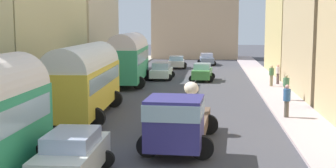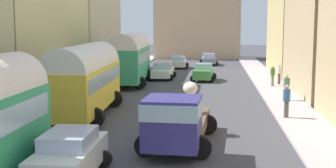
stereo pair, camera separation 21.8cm
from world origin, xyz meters
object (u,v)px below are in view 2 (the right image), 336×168
(pedestrian_0, at_px, (287,87))
(parked_bus_2, at_px, (130,56))
(cargo_truck_0, at_px, (177,119))
(car_0, at_px, (204,72))
(car_4, at_px, (178,62))
(car_1, at_px, (209,59))
(pedestrian_2, at_px, (279,74))
(pedestrian_1, at_px, (287,100))
(pedestrian_3, at_px, (273,75))
(car_3, at_px, (163,71))
(parked_bus_1, at_px, (84,77))
(car_2, at_px, (70,155))

(pedestrian_0, bearing_deg, parked_bus_2, 146.64)
(cargo_truck_0, xyz_separation_m, car_0, (0.44, 22.87, -0.47))
(car_4, distance_m, pedestrian_0, 24.12)
(cargo_truck_0, relative_size, car_1, 1.57)
(car_1, bearing_deg, pedestrian_2, -72.31)
(pedestrian_1, bearing_deg, pedestrian_0, 81.56)
(pedestrian_2, bearing_deg, parked_bus_2, -178.08)
(pedestrian_2, height_order, pedestrian_3, pedestrian_3)
(car_3, bearing_deg, car_0, -13.22)
(car_1, height_order, car_4, car_1)
(parked_bus_2, height_order, pedestrian_2, parked_bus_2)
(parked_bus_1, bearing_deg, car_3, 82.56)
(parked_bus_2, distance_m, pedestrian_2, 12.44)
(pedestrian_0, bearing_deg, car_3, 128.68)
(parked_bus_2, xyz_separation_m, car_1, (6.28, 19.48, -1.65))
(pedestrian_0, bearing_deg, parked_bus_1, -153.84)
(car_1, xyz_separation_m, pedestrian_2, (6.08, -19.06, 0.26))
(pedestrian_1, bearing_deg, car_0, 106.21)
(car_1, bearing_deg, parked_bus_2, -107.87)
(car_3, bearing_deg, pedestrian_1, -63.78)
(car_0, distance_m, pedestrian_1, 17.26)
(pedestrian_2, relative_size, pedestrian_3, 0.99)
(parked_bus_2, distance_m, cargo_truck_0, 20.52)
(pedestrian_3, bearing_deg, parked_bus_2, 175.33)
(pedestrian_2, bearing_deg, cargo_truck_0, -108.46)
(car_0, distance_m, pedestrian_0, 12.28)
(cargo_truck_0, bearing_deg, car_0, 88.89)
(parked_bus_1, bearing_deg, cargo_truck_0, -47.79)
(car_3, height_order, pedestrian_0, pedestrian_0)
(car_2, height_order, pedestrian_1, pedestrian_1)
(parked_bus_1, height_order, car_0, parked_bus_1)
(pedestrian_3, bearing_deg, cargo_truck_0, -107.80)
(pedestrian_0, bearing_deg, car_4, 111.57)
(cargo_truck_0, bearing_deg, car_3, 98.00)
(car_3, relative_size, pedestrian_2, 2.40)
(cargo_truck_0, height_order, pedestrian_2, cargo_truck_0)
(pedestrian_0, relative_size, pedestrian_3, 1.00)
(car_1, distance_m, car_3, 15.92)
(cargo_truck_0, distance_m, pedestrian_1, 8.21)
(parked_bus_1, xyz_separation_m, pedestrian_0, (11.73, 5.76, -1.17))
(car_0, bearing_deg, pedestrian_1, -73.79)
(cargo_truck_0, distance_m, pedestrian_2, 21.21)
(pedestrian_0, distance_m, pedestrian_1, 5.73)
(parked_bus_1, xyz_separation_m, parked_bus_2, (-0.01, 13.50, 0.20))
(parked_bus_1, bearing_deg, car_4, 84.20)
(parked_bus_2, bearing_deg, car_2, -84.10)
(car_2, bearing_deg, car_3, 90.29)
(car_1, relative_size, pedestrian_3, 2.45)
(car_1, bearing_deg, pedestrian_1, -81.99)
(car_2, relative_size, pedestrian_0, 2.37)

